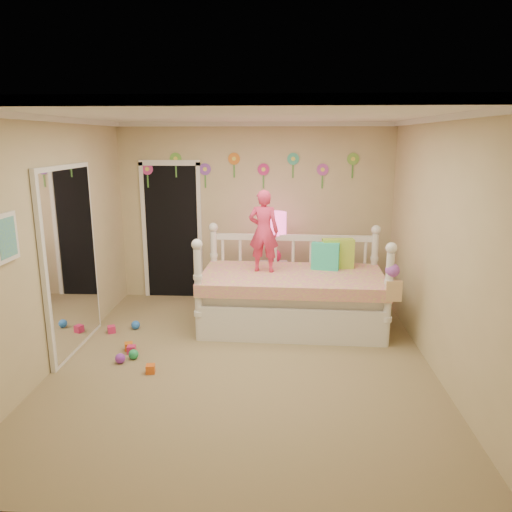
# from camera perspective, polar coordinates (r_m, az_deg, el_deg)

# --- Properties ---
(floor) EXTENTS (4.00, 4.50, 0.01)m
(floor) POSITION_cam_1_polar(r_m,az_deg,el_deg) (5.41, -1.42, -12.38)
(floor) COLOR #7F684C
(floor) RESTS_ON ground
(ceiling) EXTENTS (4.00, 4.50, 0.01)m
(ceiling) POSITION_cam_1_polar(r_m,az_deg,el_deg) (4.87, -1.61, 16.29)
(ceiling) COLOR white
(ceiling) RESTS_ON floor
(back_wall) EXTENTS (4.00, 0.01, 2.60)m
(back_wall) POSITION_cam_1_polar(r_m,az_deg,el_deg) (7.19, -0.11, 5.06)
(back_wall) COLOR tan
(back_wall) RESTS_ON floor
(left_wall) EXTENTS (0.01, 4.50, 2.60)m
(left_wall) POSITION_cam_1_polar(r_m,az_deg,el_deg) (5.51, -22.73, 1.32)
(left_wall) COLOR tan
(left_wall) RESTS_ON floor
(right_wall) EXTENTS (0.01, 4.50, 2.60)m
(right_wall) POSITION_cam_1_polar(r_m,az_deg,el_deg) (5.22, 20.94, 0.85)
(right_wall) COLOR tan
(right_wall) RESTS_ON floor
(crown_molding) EXTENTS (4.00, 4.50, 0.06)m
(crown_molding) POSITION_cam_1_polar(r_m,az_deg,el_deg) (4.87, -1.61, 15.94)
(crown_molding) COLOR white
(crown_molding) RESTS_ON ceiling
(daybed) EXTENTS (2.38, 1.34, 1.27)m
(daybed) POSITION_cam_1_polar(r_m,az_deg,el_deg) (6.20, 4.29, -2.68)
(daybed) COLOR white
(daybed) RESTS_ON floor
(pillow_turquoise) EXTENTS (0.37, 0.19, 0.35)m
(pillow_turquoise) POSITION_cam_1_polar(r_m,az_deg,el_deg) (6.37, 8.14, -0.04)
(pillow_turquoise) COLOR #28C9A3
(pillow_turquoise) RESTS_ON daybed
(pillow_lime) EXTENTS (0.42, 0.19, 0.39)m
(pillow_lime) POSITION_cam_1_polar(r_m,az_deg,el_deg) (6.47, 9.58, 0.30)
(pillow_lime) COLOR #ACD741
(pillow_lime) RESTS_ON daybed
(child) EXTENTS (0.41, 0.30, 1.05)m
(child) POSITION_cam_1_polar(r_m,az_deg,el_deg) (6.15, 0.90, 2.94)
(child) COLOR #F13664
(child) RESTS_ON daybed
(nightstand) EXTENTS (0.42, 0.34, 0.66)m
(nightstand) POSITION_cam_1_polar(r_m,az_deg,el_deg) (6.98, 2.12, -3.40)
(nightstand) COLOR white
(nightstand) RESTS_ON floor
(table_lamp) EXTENTS (0.33, 0.33, 0.72)m
(table_lamp) POSITION_cam_1_polar(r_m,az_deg,el_deg) (6.79, 2.18, 3.13)
(table_lamp) COLOR #DF1D56
(table_lamp) RESTS_ON nightstand
(closet_doorway) EXTENTS (0.90, 0.04, 2.07)m
(closet_doorway) POSITION_cam_1_polar(r_m,az_deg,el_deg) (7.39, -9.85, 3.01)
(closet_doorway) COLOR black
(closet_doorway) RESTS_ON back_wall
(flower_decals) EXTENTS (3.40, 0.02, 0.50)m
(flower_decals) POSITION_cam_1_polar(r_m,az_deg,el_deg) (7.12, -0.85, 10.15)
(flower_decals) COLOR #B2668C
(flower_decals) RESTS_ON back_wall
(mirror_closet) EXTENTS (0.07, 1.30, 2.10)m
(mirror_closet) POSITION_cam_1_polar(r_m,az_deg,el_deg) (5.81, -20.90, -0.45)
(mirror_closet) COLOR white
(mirror_closet) RESTS_ON left_wall
(wall_picture) EXTENTS (0.05, 0.34, 0.42)m
(wall_picture) POSITION_cam_1_polar(r_m,az_deg,el_deg) (4.67, -27.36, 1.93)
(wall_picture) COLOR white
(wall_picture) RESTS_ON left_wall
(hanging_bag) EXTENTS (0.20, 0.16, 0.36)m
(hanging_bag) POSITION_cam_1_polar(r_m,az_deg,el_deg) (5.72, 15.69, -3.13)
(hanging_bag) COLOR beige
(hanging_bag) RESTS_ON daybed
(toy_scatter) EXTENTS (1.02, 1.42, 0.11)m
(toy_scatter) POSITION_cam_1_polar(r_m,az_deg,el_deg) (5.84, -14.56, -10.22)
(toy_scatter) COLOR #996666
(toy_scatter) RESTS_ON floor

